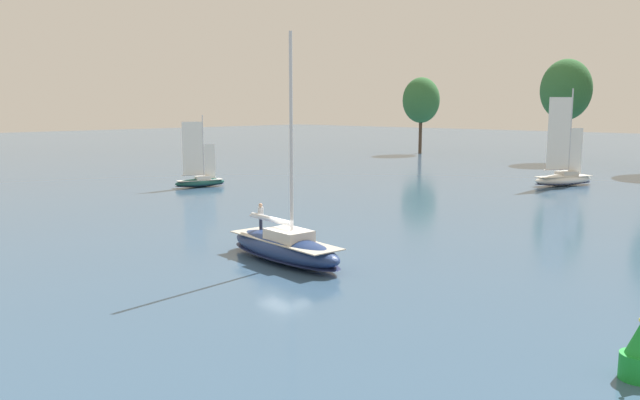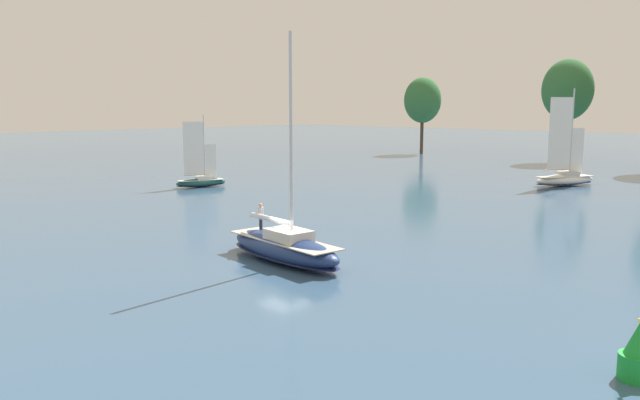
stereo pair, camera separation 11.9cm
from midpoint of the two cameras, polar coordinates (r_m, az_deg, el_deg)
The scene contains 7 objects.
ground_plane at distance 35.93m, azimuth -3.38°, elevation -5.60°, with size 400.00×400.00×0.00m, color #385675.
tree_shore_center at distance 119.68m, azimuth 9.20°, elevation 8.98°, with size 6.92×6.92×14.24m.
tree_shore_right at distance 107.86m, azimuth 21.54°, elevation 9.33°, with size 7.92×7.92×16.29m.
sailboat_main at distance 35.71m, azimuth -3.38°, elevation -4.26°, with size 9.54×3.70×12.77m.
sailboat_moored_mid_channel at distance 69.93m, azimuth -10.95°, elevation 1.73°, with size 3.16×5.93×7.88m.
sailboat_moored_outer_mooring at distance 75.06m, azimuth 21.35°, elevation 1.91°, with size 5.28×8.03×10.78m.
channel_buoy at distance 23.10m, azimuth 26.97°, elevation -12.52°, with size 1.15×1.15×2.08m.
Camera 1 is at (25.28, -23.98, 8.75)m, focal length 35.00 mm.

